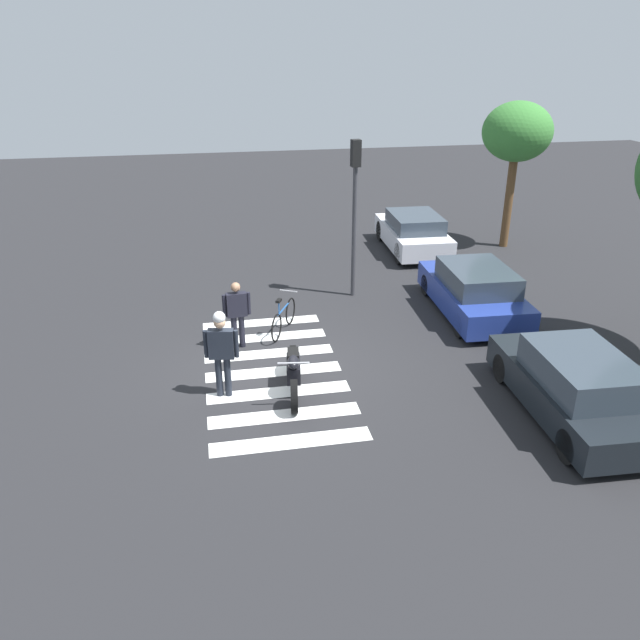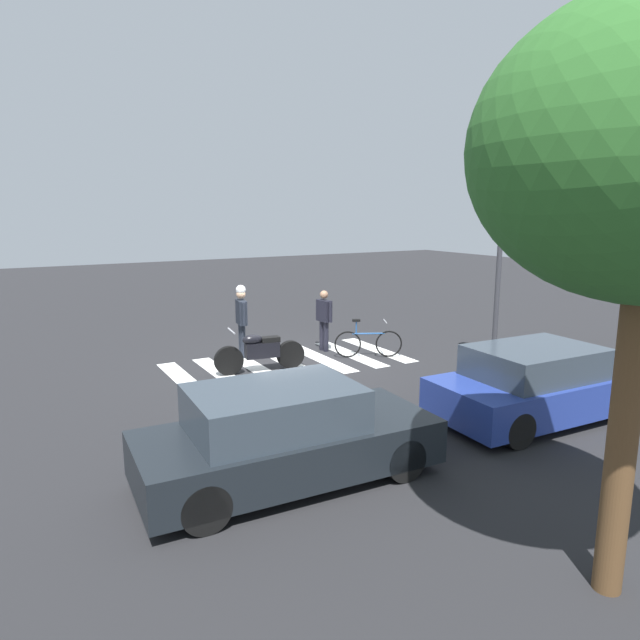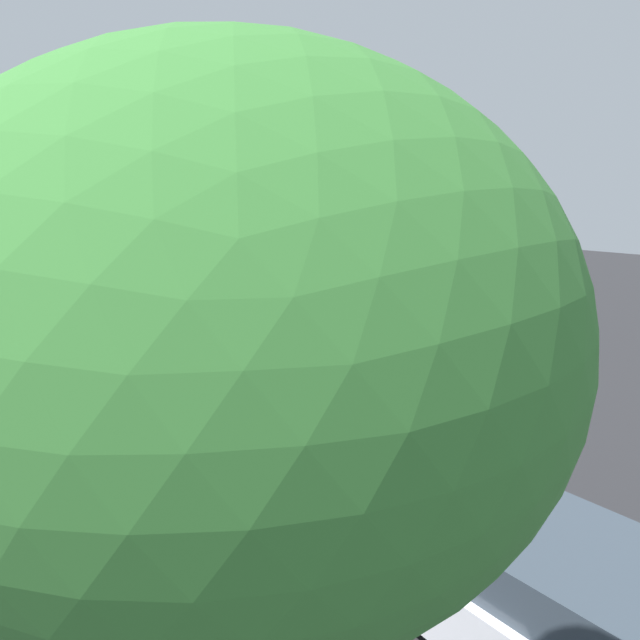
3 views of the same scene
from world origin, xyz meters
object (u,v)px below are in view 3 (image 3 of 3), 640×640
object	(u,v)px
officer_on_foot	(360,303)
car_blue_hatchback	(231,416)
car_white_van	(550,598)
car_black_suv	(115,349)
traffic_light_pole	(426,279)
officer_by_motorcycle	(411,325)
police_motorcycle	(323,332)
leaning_bicycle	(402,360)

from	to	relation	value
officer_on_foot	car_blue_hatchback	xyz separation A→B (m)	(-3.04, 6.77, -0.47)
car_white_van	car_black_suv	world-z (taller)	car_black_suv
traffic_light_pole	officer_on_foot	bearing A→B (deg)	-38.37
officer_by_motorcycle	traffic_light_pole	bearing A→B (deg)	128.48
police_motorcycle	car_black_suv	distance (m)	5.54
leaning_bicycle	car_white_van	xyz separation A→B (m)	(-5.76, 5.31, 0.27)
police_motorcycle	car_white_van	bearing A→B (deg)	147.74
officer_by_motorcycle	officer_on_foot	bearing A→B (deg)	-11.61
car_blue_hatchback	leaning_bicycle	bearing A→B (deg)	-87.61
leaning_bicycle	car_blue_hatchback	distance (m)	5.15
officer_by_motorcycle	car_black_suv	bearing A→B (deg)	55.49
car_white_van	car_black_suv	size ratio (longest dim) A/B	0.95
traffic_light_pole	car_blue_hatchback	bearing A→B (deg)	56.21
leaning_bicycle	car_black_suv	bearing A→B (deg)	45.69
car_white_van	car_blue_hatchback	bearing A→B (deg)	-1.72
officer_on_foot	car_black_suv	distance (m)	6.95
car_blue_hatchback	traffic_light_pole	world-z (taller)	traffic_light_pole
officer_on_foot	car_white_van	xyz separation A→B (m)	(-8.58, 6.93, -0.46)
leaning_bicycle	police_motorcycle	bearing A→B (deg)	-3.66
car_blue_hatchback	car_black_suv	world-z (taller)	car_black_suv
officer_by_motorcycle	traffic_light_pole	size ratio (longest dim) A/B	0.38
car_white_van	traffic_light_pole	world-z (taller)	traffic_light_pole
police_motorcycle	car_white_van	xyz separation A→B (m)	(-8.71, 5.49, 0.18)
officer_on_foot	traffic_light_pole	world-z (taller)	traffic_light_pole
officer_by_motorcycle	car_black_suv	world-z (taller)	officer_by_motorcycle
car_black_suv	car_white_van	bearing A→B (deg)	178.34
car_blue_hatchback	car_black_suv	distance (m)	5.10
officer_by_motorcycle	car_blue_hatchback	world-z (taller)	officer_by_motorcycle
police_motorcycle	car_black_suv	bearing A→B (deg)	69.58
car_black_suv	traffic_light_pole	bearing A→B (deg)	-158.86
leaning_bicycle	car_black_suv	world-z (taller)	car_black_suv
officer_on_foot	car_white_van	world-z (taller)	officer_on_foot
officer_by_motorcycle	traffic_light_pole	world-z (taller)	traffic_light_pole
leaning_bicycle	car_white_van	distance (m)	7.83
police_motorcycle	car_blue_hatchback	bearing A→B (deg)	120.70
officer_by_motorcycle	car_blue_hatchback	xyz separation A→B (m)	(-0.85, 6.32, -0.29)
leaning_bicycle	car_blue_hatchback	world-z (taller)	car_blue_hatchback
leaning_bicycle	car_white_van	size ratio (longest dim) A/B	0.39
car_black_suv	traffic_light_pole	size ratio (longest dim) A/B	0.98
car_blue_hatchback	car_black_suv	xyz separation A→B (m)	(5.09, -0.14, 0.01)
police_motorcycle	car_blue_hatchback	size ratio (longest dim) A/B	0.52
car_blue_hatchback	traffic_light_pole	distance (m)	4.12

